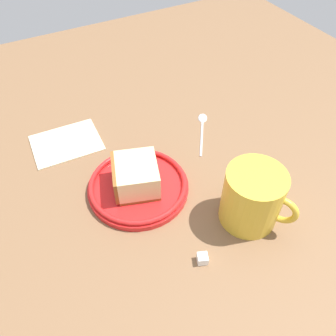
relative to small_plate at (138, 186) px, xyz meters
The scene contains 7 objects.
ground_plane 8.85cm from the small_plate, ahead, with size 135.04×135.04×3.99cm, color brown.
small_plate is the anchor object (origin of this frame).
cake_slice 2.80cm from the small_plate, 161.89° to the left, with size 9.86×10.18×5.30cm.
tea_mug 20.24cm from the small_plate, 45.57° to the right, with size 9.55×11.49×10.29cm.
teaspoon 22.13cm from the small_plate, 26.52° to the left, with size 8.62×12.03×0.80cm.
folded_napkin 19.80cm from the small_plate, 113.87° to the left, with size 13.52×10.55×0.60cm, color beige.
sugar_cube 17.77cm from the small_plate, 81.35° to the right, with size 1.57×1.57×1.57cm, color white.
Camera 1 is at (-22.19, -38.08, 48.35)cm, focal length 36.69 mm.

